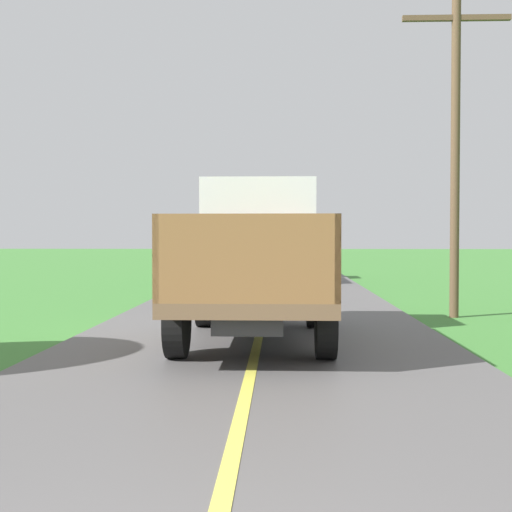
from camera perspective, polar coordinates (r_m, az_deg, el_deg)
banana_truck_near at (r=11.88m, az=0.13°, el=0.01°), size 2.38×5.82×2.80m
banana_truck_far at (r=27.51m, az=0.73°, el=0.94°), size 2.38×5.81×2.80m
utility_pole_roadside at (r=15.75m, az=16.52°, el=9.05°), size 2.37×0.20×7.03m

